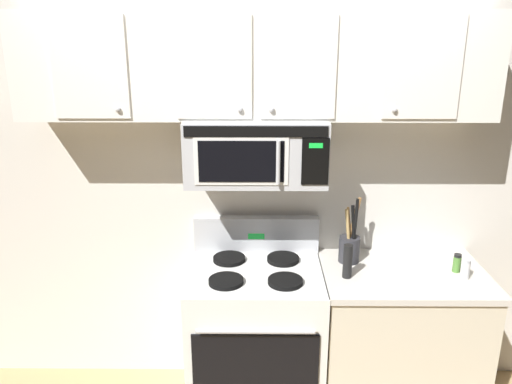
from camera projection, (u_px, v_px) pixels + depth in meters
back_wall at (256, 177)px, 3.07m from camera, size 5.20×0.10×2.70m
stove_range at (256, 337)px, 2.99m from camera, size 0.76×0.69×1.12m
over_range_microwave at (256, 150)px, 2.76m from camera, size 0.76×0.43×0.35m
upper_cabinets at (256, 65)px, 2.66m from camera, size 2.50×0.36×0.55m
counter_segment at (397, 339)px, 2.99m from camera, size 0.93×0.65×0.90m
utensil_crock_charcoal at (350, 245)px, 2.95m from camera, size 0.12×0.12×0.39m
salt_shaker at (465, 269)px, 2.76m from camera, size 0.05×0.05×0.11m
pepper_mill at (348, 261)px, 2.76m from camera, size 0.05×0.05×0.19m
spice_jar at (457, 263)px, 2.84m from camera, size 0.04×0.04×0.11m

